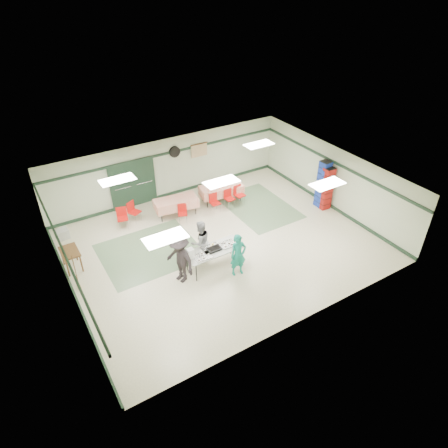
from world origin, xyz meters
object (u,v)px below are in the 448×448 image
crate_stack_red (326,188)px  chair_c (238,193)px  chair_a (229,196)px  chair_loose_a (133,210)px  chair_b (214,201)px  chair_loose_b (122,216)px  volunteer_teal (238,255)px  printer_table (70,253)px  volunteer_grey (200,242)px  crate_stack_blue_b (323,188)px  broom (75,270)px  volunteer_dark (180,259)px  dining_table_b (176,203)px  serving_table (214,250)px  office_printer (62,234)px  dining_table_a (221,190)px  crate_stack_blue_a (323,184)px  chair_d (182,211)px

crate_stack_red → chair_c: bearing=142.8°
chair_a → chair_loose_a: size_ratio=0.92×
crate_stack_red → chair_b: bearing=151.8°
chair_loose_b → crate_stack_red: crate_stack_red is taller
volunteer_teal → printer_table: volunteer_teal is taller
volunteer_grey → chair_b: bearing=-133.1°
crate_stack_blue_b → printer_table: bearing=172.5°
chair_a → broom: bearing=-168.7°
crate_stack_blue_b → volunteer_dark: bearing=-170.9°
chair_loose_a → printer_table: chair_loose_a is taller
volunteer_grey → dining_table_b: size_ratio=0.87×
serving_table → printer_table: bearing=149.0°
chair_c → office_printer: bearing=170.6°
serving_table → chair_loose_b: 4.47m
serving_table → chair_c: 4.45m
serving_table → volunteer_dark: size_ratio=1.15×
chair_a → chair_loose_a: chair_loose_a is taller
dining_table_a → chair_b: 0.90m
crate_stack_blue_a → volunteer_teal: bearing=-160.9°
volunteer_teal → chair_loose_a: bearing=118.5°
chair_a → chair_c: bearing=-2.5°
dining_table_a → crate_stack_red: size_ratio=1.03×
volunteer_teal → chair_d: 3.93m
serving_table → volunteer_dark: (-1.30, -0.02, 0.18)m
serving_table → chair_loose_a: (-1.36, 4.24, -0.17)m
volunteer_teal → broom: bearing=163.8°
printer_table → chair_d: bearing=7.7°
volunteer_dark → broom: size_ratio=1.33×
crate_stack_red → office_printer: size_ratio=4.41×
crate_stack_blue_b → broom: size_ratio=1.32×
chair_b → printer_table: 6.16m
chair_loose_a → chair_c: bearing=-42.1°
chair_d → office_printer: 4.64m
chair_d → volunteer_grey: bearing=-79.3°
volunteer_grey → chair_c: size_ratio=1.87×
volunteer_dark → crate_stack_blue_b: (7.34, 1.17, -0.00)m
dining_table_b → chair_d: chair_d is taller
volunteer_grey → crate_stack_blue_a: crate_stack_blue_a is taller
chair_c → crate_stack_red: bearing=-45.2°
chair_d → crate_stack_blue_a: crate_stack_blue_a is taller
volunteer_teal → chair_b: (1.34, 3.92, -0.29)m
chair_b → chair_c: (1.22, 0.00, 0.03)m
chair_c → printer_table: chair_c is taller
chair_d → broom: broom is taller
volunteer_grey → chair_a: (2.80, 2.62, -0.31)m
dining_table_b → chair_d: size_ratio=2.37×
crate_stack_blue_a → printer_table: (-10.30, 1.32, -0.41)m
chair_a → broom: size_ratio=0.61×
volunteer_grey → office_printer: bearing=-39.6°
printer_table → chair_a: bearing=5.1°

